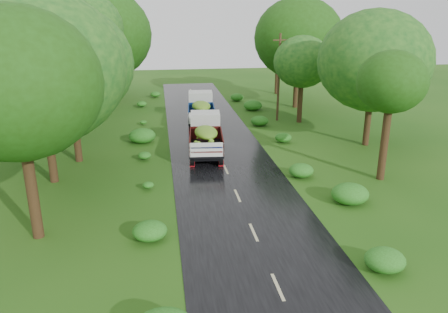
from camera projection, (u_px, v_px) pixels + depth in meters
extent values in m
plane|color=#1B4B10|center=(278.00, 287.00, 15.24)|extent=(120.00, 120.00, 0.00)
cube|color=black|center=(249.00, 222.00, 19.92)|extent=(6.50, 80.00, 0.02)
cube|color=#BFB78C|center=(278.00, 287.00, 15.23)|extent=(0.12, 1.60, 0.00)
cube|color=#BFB78C|center=(254.00, 232.00, 18.98)|extent=(0.12, 1.60, 0.00)
cube|color=#BFB78C|center=(237.00, 196.00, 22.73)|extent=(0.12, 1.60, 0.00)
cube|color=#BFB78C|center=(226.00, 169.00, 26.48)|extent=(0.12, 1.60, 0.00)
cube|color=#BFB78C|center=(217.00, 150.00, 30.23)|extent=(0.12, 1.60, 0.00)
cube|color=#BFB78C|center=(210.00, 134.00, 33.98)|extent=(0.12, 1.60, 0.00)
cube|color=#BFB78C|center=(205.00, 122.00, 37.73)|extent=(0.12, 1.60, 0.00)
cube|color=#BFB78C|center=(201.00, 112.00, 41.48)|extent=(0.12, 1.60, 0.00)
cube|color=#BFB78C|center=(197.00, 103.00, 45.23)|extent=(0.12, 1.60, 0.00)
cube|color=#BFB78C|center=(194.00, 96.00, 48.98)|extent=(0.12, 1.60, 0.00)
cube|color=#BFB78C|center=(191.00, 90.00, 52.74)|extent=(0.12, 1.60, 0.00)
cube|color=black|center=(206.00, 147.00, 28.93)|extent=(2.04, 5.26, 0.26)
cylinder|color=black|center=(193.00, 141.00, 30.69)|extent=(0.34, 0.93, 0.91)
cylinder|color=black|center=(218.00, 141.00, 30.78)|extent=(0.34, 0.93, 0.91)
cylinder|color=black|center=(192.00, 154.00, 27.82)|extent=(0.34, 0.93, 0.91)
cylinder|color=black|center=(220.00, 154.00, 27.91)|extent=(0.34, 0.93, 0.91)
cylinder|color=black|center=(192.00, 159.00, 26.94)|extent=(0.34, 0.93, 0.91)
cylinder|color=black|center=(221.00, 159.00, 27.03)|extent=(0.34, 0.93, 0.91)
cube|color=maroon|center=(192.00, 164.00, 26.71)|extent=(0.31, 0.06, 0.41)
cube|color=maroon|center=(221.00, 163.00, 26.80)|extent=(0.31, 0.06, 0.41)
cube|color=silver|center=(205.00, 125.00, 30.55)|extent=(2.16, 1.91, 1.73)
cube|color=black|center=(206.00, 148.00, 27.96)|extent=(2.45, 4.09, 0.15)
cube|color=#4A0D0D|center=(190.00, 141.00, 27.74)|extent=(0.43, 3.91, 0.87)
cube|color=#4A0D0D|center=(222.00, 140.00, 27.85)|extent=(0.43, 3.91, 0.87)
cube|color=#4A0D0D|center=(206.00, 133.00, 29.62)|extent=(2.09, 0.26, 0.87)
cube|color=silver|center=(207.00, 150.00, 25.98)|extent=(2.09, 0.26, 0.87)
ellipsoid|color=#447C16|center=(206.00, 132.00, 27.62)|extent=(2.05, 3.44, 0.91)
cube|color=black|center=(201.00, 118.00, 36.49)|extent=(1.98, 5.30, 0.26)
cylinder|color=black|center=(191.00, 115.00, 38.26)|extent=(0.33, 0.94, 0.92)
cylinder|color=black|center=(211.00, 115.00, 38.38)|extent=(0.33, 0.94, 0.92)
cylinder|color=black|center=(191.00, 124.00, 35.36)|extent=(0.33, 0.94, 0.92)
cylinder|color=black|center=(213.00, 123.00, 35.48)|extent=(0.33, 0.94, 0.92)
cylinder|color=black|center=(191.00, 127.00, 34.47)|extent=(0.33, 0.94, 0.92)
cylinder|color=black|center=(213.00, 126.00, 34.59)|extent=(0.33, 0.94, 0.92)
cube|color=maroon|center=(191.00, 130.00, 34.23)|extent=(0.32, 0.06, 0.41)
cube|color=maroon|center=(213.00, 130.00, 34.36)|extent=(0.32, 0.06, 0.41)
cube|color=silver|center=(201.00, 102.00, 38.13)|extent=(2.16, 1.90, 1.75)
cube|color=black|center=(201.00, 119.00, 35.51)|extent=(2.41, 4.11, 0.15)
cube|color=navy|center=(189.00, 113.00, 35.28)|extent=(0.37, 3.96, 0.88)
cube|color=navy|center=(214.00, 112.00, 35.42)|extent=(0.37, 3.96, 0.88)
cube|color=navy|center=(201.00, 108.00, 37.19)|extent=(2.12, 0.23, 0.88)
cube|color=silver|center=(202.00, 118.00, 33.51)|extent=(2.12, 0.23, 0.88)
ellipsoid|color=#447C16|center=(201.00, 106.00, 35.17)|extent=(2.03, 3.46, 0.92)
cylinder|color=#382616|center=(279.00, 78.00, 37.19)|extent=(0.24, 0.24, 7.40)
cube|color=#382616|center=(280.00, 40.00, 36.19)|extent=(1.29, 0.36, 0.09)
cylinder|color=black|center=(26.00, 154.00, 17.47)|extent=(0.46, 0.46, 7.43)
ellipsoid|color=#1D480D|center=(16.00, 84.00, 16.57)|extent=(3.63, 3.63, 3.27)
cylinder|color=black|center=(46.00, 119.00, 23.51)|extent=(0.45, 0.45, 7.22)
ellipsoid|color=#1D480D|center=(40.00, 68.00, 22.64)|extent=(4.24, 4.24, 3.81)
cylinder|color=black|center=(73.00, 108.00, 26.90)|extent=(0.45, 0.45, 6.99)
ellipsoid|color=#1D480D|center=(69.00, 64.00, 26.05)|extent=(3.94, 3.94, 3.54)
cylinder|color=black|center=(43.00, 80.00, 32.24)|extent=(0.49, 0.49, 8.57)
ellipsoid|color=#1D480D|center=(37.00, 34.00, 31.20)|extent=(4.22, 4.22, 3.80)
cylinder|color=black|center=(75.00, 80.00, 35.93)|extent=(0.46, 0.46, 7.43)
ellipsoid|color=#1D480D|center=(71.00, 45.00, 35.03)|extent=(3.20, 3.20, 2.88)
cylinder|color=black|center=(86.00, 65.00, 40.98)|extent=(0.49, 0.49, 8.64)
ellipsoid|color=#1D480D|center=(82.00, 28.00, 39.93)|extent=(3.88, 3.88, 3.49)
cylinder|color=black|center=(103.00, 63.00, 46.20)|extent=(0.47, 0.47, 7.72)
ellipsoid|color=#1D480D|center=(101.00, 34.00, 45.27)|extent=(4.59, 4.59, 4.13)
cylinder|color=black|center=(386.00, 125.00, 24.02)|extent=(0.43, 0.43, 6.33)
ellipsoid|color=#124A17|center=(392.00, 82.00, 23.26)|extent=(2.74, 2.74, 2.46)
cylinder|color=black|center=(370.00, 98.00, 30.32)|extent=(0.44, 0.44, 6.75)
ellipsoid|color=#124A17|center=(374.00, 61.00, 29.50)|extent=(3.91, 3.91, 3.52)
cylinder|color=black|center=(301.00, 88.00, 36.81)|extent=(0.42, 0.42, 5.85)
ellipsoid|color=#124A17|center=(302.00, 62.00, 36.10)|extent=(3.09, 3.09, 2.78)
cylinder|color=black|center=(297.00, 69.00, 42.34)|extent=(0.46, 0.46, 7.58)
ellipsoid|color=#124A17|center=(298.00, 38.00, 41.42)|extent=(4.11, 4.11, 3.70)
cylinder|color=black|center=(277.00, 66.00, 49.69)|extent=(0.43, 0.43, 6.26)
ellipsoid|color=#124A17|center=(278.00, 45.00, 48.93)|extent=(2.90, 2.90, 2.61)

